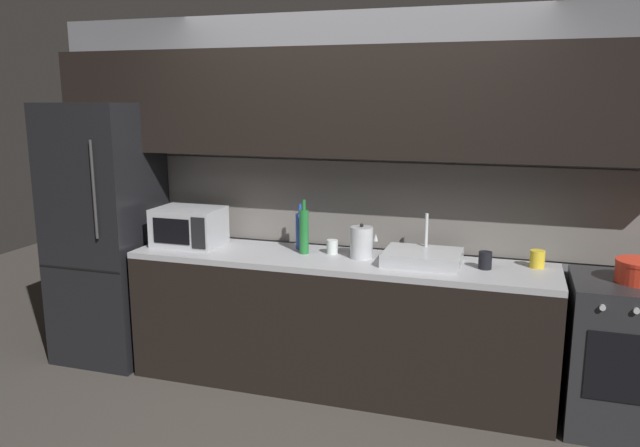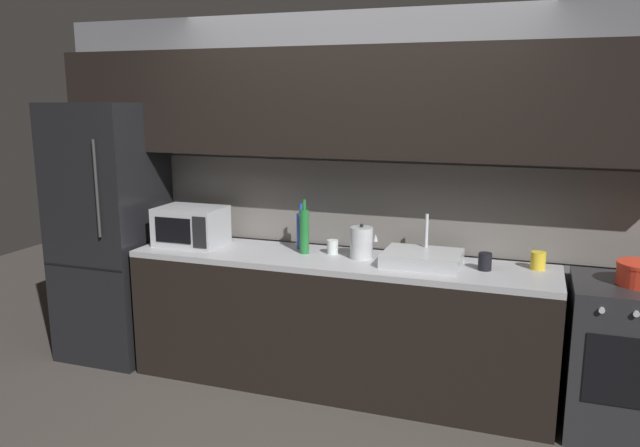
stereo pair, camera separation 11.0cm
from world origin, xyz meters
The scene contains 12 objects.
back_wall centered at (0.00, 1.20, 1.55)m, with size 4.53×0.44×2.50m.
counter_run centered at (0.00, 0.90, 0.45)m, with size 2.79×0.60×0.90m.
refrigerator centered at (-1.78, 0.90, 0.95)m, with size 0.68×0.69×1.90m.
oven_range centered at (1.74, 0.90, 0.45)m, with size 0.60×0.62×0.90m.
microwave centered at (-1.10, 0.92, 1.04)m, with size 0.46×0.35×0.27m.
sink_basin centered at (0.55, 0.93, 0.94)m, with size 0.48×0.38×0.30m.
kettle centered at (0.15, 0.95, 1.00)m, with size 0.18×0.15×0.23m.
wine_bottle_green centered at (-0.24, 0.95, 1.05)m, with size 0.06×0.06×0.37m.
wine_bottle_blue centered at (-0.31, 1.06, 1.03)m, with size 0.06×0.06×0.32m.
mug_clear centered at (-0.06, 1.00, 0.95)m, with size 0.08×0.08×0.09m, color silver.
mug_yellow centered at (1.24, 1.05, 0.95)m, with size 0.09×0.09×0.11m, color gold.
mug_dark centered at (0.94, 0.92, 0.95)m, with size 0.08×0.08×0.11m, color black.
Camera 2 is at (1.19, -2.83, 1.94)m, focal length 34.61 mm.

